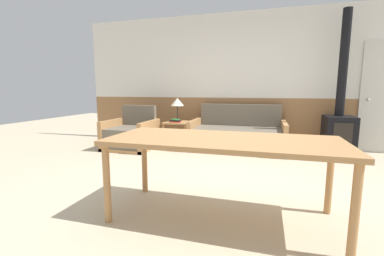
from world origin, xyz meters
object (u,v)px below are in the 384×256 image
(couch, at_px, (237,137))
(dining_table, at_px, (223,146))
(table_lamp, at_px, (177,103))
(side_table, at_px, (178,126))
(wood_stove, at_px, (339,119))
(armchair, at_px, (131,136))

(couch, bearing_deg, dining_table, -86.67)
(table_lamp, bearing_deg, side_table, -66.74)
(table_lamp, distance_m, wood_stove, 3.00)
(armchair, bearing_deg, side_table, 24.73)
(armchair, distance_m, side_table, 0.94)
(side_table, bearing_deg, wood_stove, 3.05)
(couch, distance_m, armchair, 2.08)
(wood_stove, bearing_deg, armchair, -171.47)
(armchair, xyz_separation_m, dining_table, (2.19, -2.27, 0.41))
(armchair, distance_m, dining_table, 3.18)
(dining_table, bearing_deg, armchair, 133.99)
(side_table, xyz_separation_m, dining_table, (1.36, -2.68, 0.24))
(armchair, height_order, table_lamp, table_lamp)
(dining_table, bearing_deg, wood_stove, 60.65)
(armchair, bearing_deg, table_lamp, 30.59)
(table_lamp, xyz_separation_m, dining_table, (1.39, -2.76, -0.22))
(side_table, height_order, wood_stove, wood_stove)
(couch, xyz_separation_m, side_table, (-1.20, -0.03, 0.16))
(couch, xyz_separation_m, table_lamp, (-1.24, 0.06, 0.63))
(wood_stove, bearing_deg, side_table, -176.95)
(couch, relative_size, table_lamp, 3.73)
(armchair, relative_size, wood_stove, 0.36)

